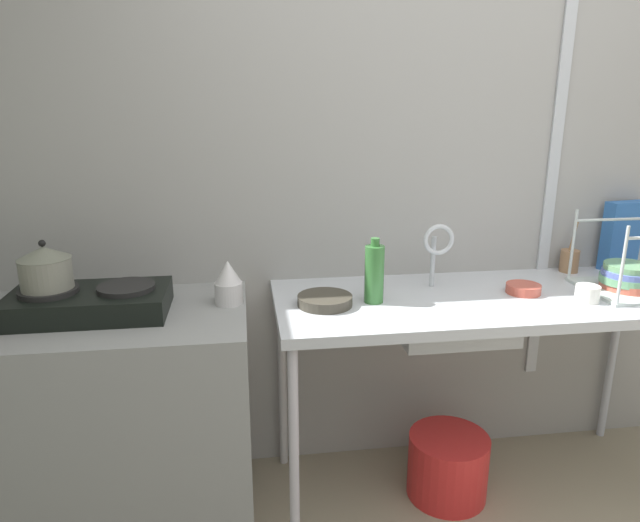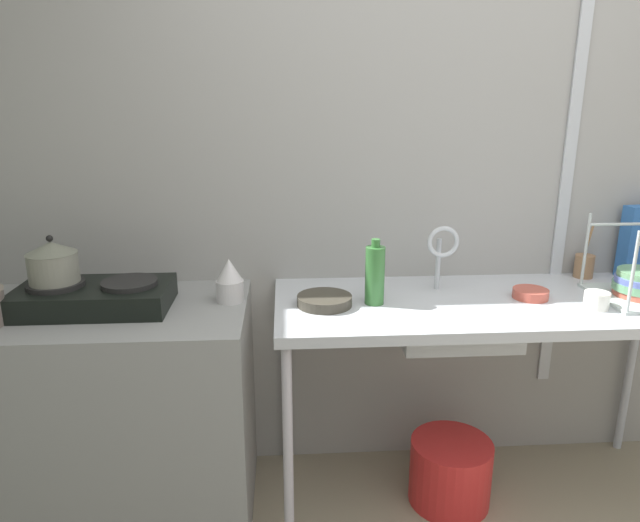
# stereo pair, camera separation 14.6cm
# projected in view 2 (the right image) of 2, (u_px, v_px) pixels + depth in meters

# --- Properties ---
(wall_back) EXTENTS (4.88, 0.10, 2.43)m
(wall_back) POSITION_uv_depth(u_px,v_px,m) (454.00, 197.00, 2.40)
(wall_back) COLOR #959593
(wall_back) RESTS_ON ground
(wall_metal_strip) EXTENTS (0.05, 0.01, 1.95)m
(wall_metal_strip) POSITION_uv_depth(u_px,v_px,m) (568.00, 169.00, 2.34)
(wall_metal_strip) COLOR #B4BAC2
(counter_concrete) EXTENTS (1.09, 0.63, 0.88)m
(counter_concrete) POSITION_uv_depth(u_px,v_px,m) (109.00, 414.00, 2.18)
(counter_concrete) COLOR gray
(counter_concrete) RESTS_ON ground
(counter_sink) EXTENTS (1.67, 0.63, 0.88)m
(counter_sink) POSITION_uv_depth(u_px,v_px,m) (491.00, 314.00, 2.17)
(counter_sink) COLOR #B4BAC2
(counter_sink) RESTS_ON ground
(stove) EXTENTS (0.55, 0.30, 0.11)m
(stove) POSITION_uv_depth(u_px,v_px,m) (94.00, 296.00, 2.04)
(stove) COLOR black
(stove) RESTS_ON counter_concrete
(pot_on_left_burner) EXTENTS (0.18, 0.18, 0.17)m
(pot_on_left_burner) POSITION_uv_depth(u_px,v_px,m) (53.00, 262.00, 2.00)
(pot_on_left_burner) COLOR gray
(pot_on_left_burner) RESTS_ON stove
(percolator) EXTENTS (0.11, 0.11, 0.17)m
(percolator) POSITION_uv_depth(u_px,v_px,m) (230.00, 281.00, 2.11)
(percolator) COLOR silver
(percolator) RESTS_ON counter_concrete
(sink_basin) EXTENTS (0.44, 0.31, 0.14)m
(sink_basin) POSITION_uv_depth(u_px,v_px,m) (455.00, 322.00, 2.12)
(sink_basin) COLOR #B4BAC2
(sink_basin) RESTS_ON counter_sink
(faucet) EXTENTS (0.13, 0.07, 0.27)m
(faucet) POSITION_uv_depth(u_px,v_px,m) (442.00, 247.00, 2.18)
(faucet) COLOR #B4BAC2
(faucet) RESTS_ON counter_sink
(frying_pan) EXTENTS (0.21, 0.21, 0.04)m
(frying_pan) POSITION_uv_depth(u_px,v_px,m) (324.00, 301.00, 2.08)
(frying_pan) COLOR #38352B
(frying_pan) RESTS_ON counter_sink
(cup_by_rack) EXTENTS (0.09, 0.09, 0.06)m
(cup_by_rack) POSITION_uv_depth(u_px,v_px,m) (597.00, 300.00, 2.05)
(cup_by_rack) COLOR white
(cup_by_rack) RESTS_ON counter_sink
(small_bowl_on_drainboard) EXTENTS (0.14, 0.14, 0.04)m
(small_bowl_on_drainboard) POSITION_uv_depth(u_px,v_px,m) (530.00, 294.00, 2.16)
(small_bowl_on_drainboard) COLOR #B34B3B
(small_bowl_on_drainboard) RESTS_ON counter_sink
(bottle_by_sink) EXTENTS (0.07, 0.07, 0.25)m
(bottle_by_sink) POSITION_uv_depth(u_px,v_px,m) (375.00, 275.00, 2.08)
(bottle_by_sink) COLOR #336D33
(bottle_by_sink) RESTS_ON counter_sink
(utensil_jar) EXTENTS (0.08, 0.08, 0.23)m
(utensil_jar) POSITION_uv_depth(u_px,v_px,m) (584.00, 266.00, 2.41)
(utensil_jar) COLOR #8E6949
(utensil_jar) RESTS_ON counter_sink
(bucket_on_floor) EXTENTS (0.33, 0.33, 0.27)m
(bucket_on_floor) POSITION_uv_depth(u_px,v_px,m) (450.00, 471.00, 2.31)
(bucket_on_floor) COLOR red
(bucket_on_floor) RESTS_ON ground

